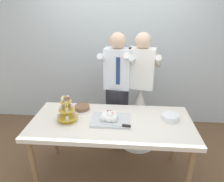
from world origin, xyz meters
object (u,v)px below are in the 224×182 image
Objects in this scene: dessert_table at (111,127)px; person_bride at (139,109)px; plate_stack at (170,117)px; person_groom at (117,99)px; cupcake_stand at (67,110)px; main_cake_tray at (110,118)px; round_cake at (82,108)px.

person_bride reaches higher than dessert_table.
person_bride is (0.35, 0.67, -0.12)m from dessert_table.
plate_stack is 0.12× the size of person_groom.
person_bride is (-0.31, 0.59, -0.23)m from plate_stack.
cupcake_stand is 1.15m from plate_stack.
main_cake_tray is 0.26× the size of person_bride.
person_groom is (0.04, 0.63, -0.07)m from main_cake_tray.
person_groom is 0.36m from person_bride.
person_bride reaches higher than cupcake_stand.
person_bride is at bearing 61.35° from main_cake_tray.
plate_stack is (1.14, 0.10, -0.10)m from cupcake_stand.
main_cake_tray is at bearing -173.65° from plate_stack.
dessert_table is 1.08× the size of person_bride.
cupcake_stand is at bearing -176.68° from main_cake_tray.
dessert_table is 1.08× the size of person_groom.
round_cake is 0.88m from person_bride.
cupcake_stand reaches higher than dessert_table.
round_cake is (-0.38, 0.23, 0.10)m from dessert_table.
cupcake_stand is 1.13m from person_bride.
dessert_table is 4.14× the size of main_cake_tray.
main_cake_tray is 0.79m from person_bride.
cupcake_stand is at bearing -177.07° from dessert_table.
person_groom is at bearing 85.91° from main_cake_tray.
round_cake is at bearing 148.42° from main_cake_tray.
round_cake is (-1.03, 0.15, -0.01)m from plate_stack.
cupcake_stand is at bearing -174.91° from plate_stack.
dessert_table is 0.53m from cupcake_stand.
person_groom is (0.41, 0.40, -0.05)m from round_cake.
dessert_table is 9.39× the size of plate_stack.
main_cake_tray is 0.63m from person_groom.
person_groom is at bearing -173.24° from person_bride.
person_bride is at bearing 31.16° from round_cake.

